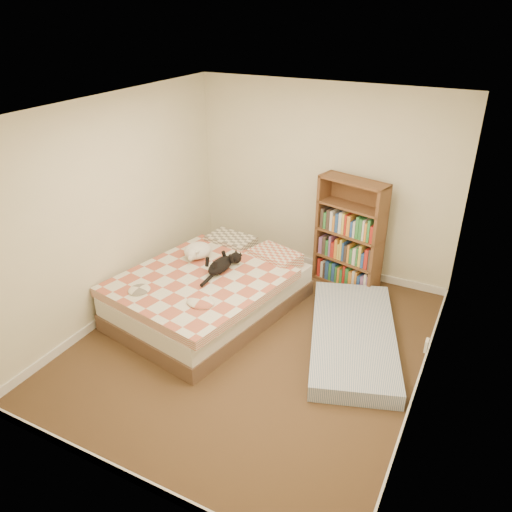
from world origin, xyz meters
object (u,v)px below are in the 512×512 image
at_px(bed, 212,290).
at_px(bookshelf, 349,246).
at_px(floor_mattress, 353,336).
at_px(white_dog, 198,251).
at_px(black_cat, 222,264).

relative_size(bed, bookshelf, 1.69).
bearing_deg(floor_mattress, bookshelf, 92.60).
bearing_deg(white_dog, bed, -1.75).
bearing_deg(bed, bookshelf, 58.20).
bearing_deg(floor_mattress, white_dog, 158.18).
distance_m(bookshelf, black_cat, 1.69).
bearing_deg(bookshelf, black_cat, -118.13).
xyz_separation_m(bed, black_cat, (0.10, 0.10, 0.33)).
bearing_deg(black_cat, white_dog, -178.35).
distance_m(bed, bookshelf, 1.85).
bearing_deg(floor_mattress, bed, 165.47).
height_order(bookshelf, white_dog, bookshelf).
height_order(bed, bookshelf, bookshelf).
xyz_separation_m(floor_mattress, white_dog, (-2.04, 0.11, 0.52)).
distance_m(bookshelf, white_dog, 1.92).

